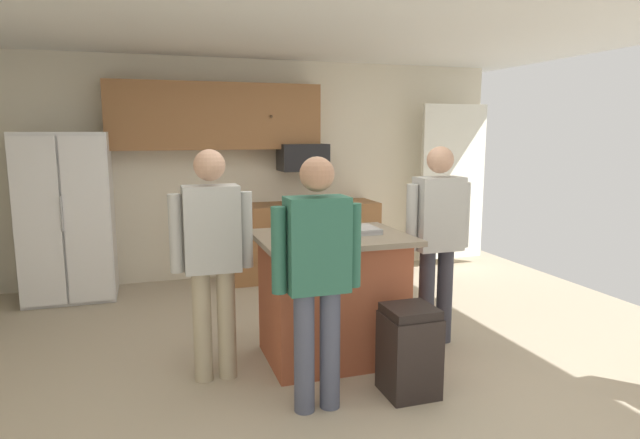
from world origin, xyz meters
name	(u,v)px	position (x,y,z in m)	size (l,w,h in m)	color
floor	(319,362)	(0.00, 0.00, 0.00)	(7.04, 7.04, 0.00)	#B7A88E
ceiling	(318,8)	(0.00, 0.00, 2.60)	(7.04, 7.04, 0.00)	white
back_wall	(249,169)	(0.00, 2.80, 1.30)	(6.40, 0.10, 2.60)	beige
french_door_window_panel	(453,183)	(2.60, 2.40, 1.10)	(0.90, 0.06, 2.00)	white
cabinet_run_upper	(216,116)	(-0.40, 2.60, 1.93)	(2.40, 0.38, 0.75)	#936038
cabinet_run_lower	(304,240)	(0.60, 2.48, 0.45)	(1.80, 0.63, 0.90)	#936038
refrigerator	(67,217)	(-2.00, 2.38, 0.88)	(0.89, 0.76, 1.75)	white
microwave_over_range	(303,157)	(0.60, 2.50, 1.45)	(0.56, 0.40, 0.32)	black
kitchen_island	(332,296)	(0.13, 0.06, 0.50)	(1.14, 0.89, 0.98)	#AD5638
person_host_foreground	(438,232)	(1.05, 0.08, 0.94)	(0.57, 0.22, 1.64)	#383842
person_guest_right	(212,250)	(-0.79, -0.04, 0.94)	(0.57, 0.22, 1.64)	tan
person_guest_left	(317,269)	(-0.22, -0.67, 0.92)	(0.57, 0.22, 1.61)	#4C5166
tumbler_amber	(327,221)	(0.17, 0.32, 1.04)	(0.06, 0.06, 0.13)	black
mug_blue_stoneware	(297,235)	(-0.20, -0.13, 1.03)	(0.13, 0.09, 0.10)	#4C6B99
glass_dark_ale	(347,218)	(0.35, 0.33, 1.05)	(0.07, 0.07, 0.15)	black
glass_stout_tall	(308,226)	(-0.04, 0.15, 1.04)	(0.06, 0.06, 0.13)	black
serving_tray	(349,231)	(0.27, 0.09, 1.00)	(0.44, 0.30, 0.04)	#B7B7BC
trash_bin	(409,351)	(0.42, -0.66, 0.30)	(0.34, 0.34, 0.61)	black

